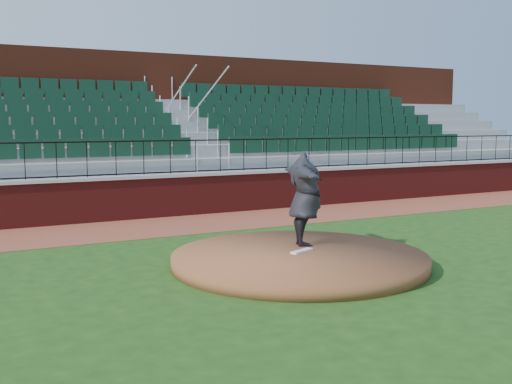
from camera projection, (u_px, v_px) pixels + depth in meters
ground at (291, 262)px, 12.44m from camera, size 90.00×90.00×0.00m
warning_track at (191, 224)px, 17.18m from camera, size 34.00×3.20×0.01m
field_wall at (171, 197)px, 18.51m from camera, size 34.00×0.35×1.20m
wall_cap at (171, 175)px, 18.44m from camera, size 34.00×0.45×0.10m
wall_railing at (170, 157)px, 18.37m from camera, size 34.00×0.05×1.00m
seating_stands at (142, 139)px, 20.70m from camera, size 34.00×5.10×4.60m
concourse_wall at (119, 125)px, 23.11m from camera, size 34.00×0.50×5.50m
pitchers_mound at (299, 259)px, 12.16m from camera, size 5.10×5.10×0.25m
pitching_rubber at (302, 251)px, 12.28m from camera, size 0.60×0.36×0.04m
pitcher at (305, 199)px, 12.81m from camera, size 1.39×2.53×1.99m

